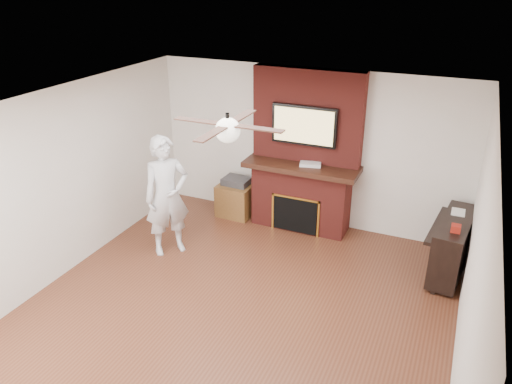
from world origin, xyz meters
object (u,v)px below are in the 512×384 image
at_px(side_table, 237,197).
at_px(person, 167,196).
at_px(fireplace, 303,167).
at_px(piano, 452,245).

bearing_deg(side_table, person, -102.17).
bearing_deg(fireplace, side_table, -176.58).
xyz_separation_m(fireplace, side_table, (-1.12, -0.07, -0.70)).
height_order(fireplace, side_table, fireplace).
bearing_deg(piano, person, -158.78).
xyz_separation_m(person, side_table, (0.37, 1.49, -0.58)).
bearing_deg(side_table, fireplace, 5.33).
relative_size(fireplace, person, 1.42).
xyz_separation_m(fireplace, person, (-1.50, -1.56, -0.11)).
bearing_deg(piano, fireplace, 172.97).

